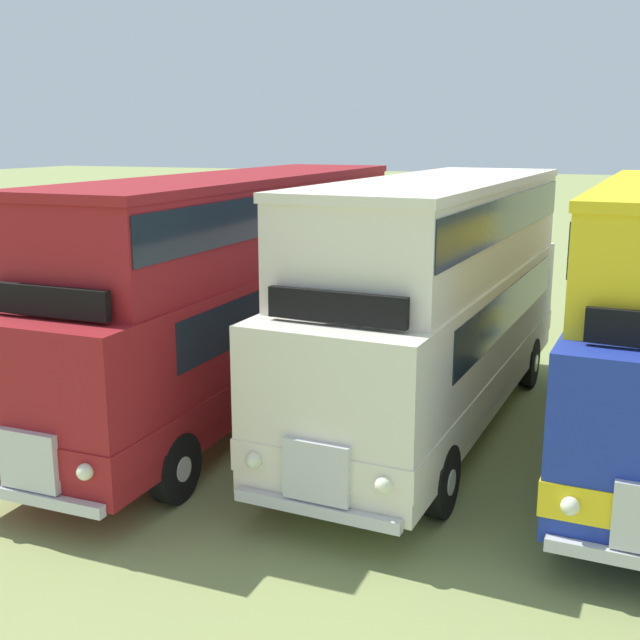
# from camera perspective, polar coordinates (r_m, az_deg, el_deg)

# --- Properties ---
(bus_first_in_row) EXTENTS (2.69, 11.70, 4.49)m
(bus_first_in_row) POSITION_cam_1_polar(r_m,az_deg,el_deg) (15.42, -5.84, 2.84)
(bus_first_in_row) COLOR maroon
(bus_first_in_row) RESTS_ON ground
(bus_second_in_row) EXTENTS (3.13, 10.21, 4.49)m
(bus_second_in_row) POSITION_cam_1_polar(r_m,az_deg,el_deg) (14.32, 8.50, 1.93)
(bus_second_in_row) COLOR silver
(bus_second_in_row) RESTS_ON ground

